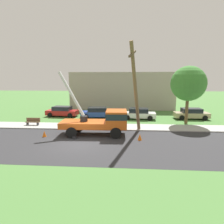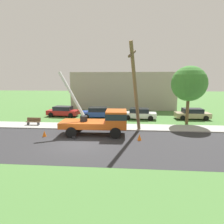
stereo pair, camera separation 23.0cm
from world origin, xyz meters
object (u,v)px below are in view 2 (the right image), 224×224
object	(u,v)px
park_bench	(33,122)
roadside_tree_near	(189,84)
leaning_utility_pole	(135,89)
parked_sedan_red	(63,111)
parked_sedan_tan	(192,114)
traffic_cone_behind	(44,134)
parked_sedan_blue	(98,113)
traffic_cone_ahead	(139,137)
parked_sedan_white	(139,114)
utility_truck	(103,120)

from	to	relation	value
park_bench	roadside_tree_near	xyz separation A→B (m)	(17.70, 2.36, 4.25)
leaning_utility_pole	parked_sedan_red	distance (m)	13.46
parked_sedan_tan	roadside_tree_near	size ratio (longest dim) A/B	0.65
traffic_cone_behind	parked_sedan_red	world-z (taller)	parked_sedan_red
traffic_cone_behind	parked_sedan_blue	world-z (taller)	parked_sedan_blue
park_bench	parked_sedan_blue	bearing A→B (deg)	37.92
traffic_cone_ahead	traffic_cone_behind	bearing A→B (deg)	177.44
traffic_cone_ahead	parked_sedan_tan	bearing A→B (deg)	52.50
park_bench	parked_sedan_red	bearing A→B (deg)	75.62
parked_sedan_blue	parked_sedan_red	bearing A→B (deg)	172.44
parked_sedan_white	parked_sedan_red	bearing A→B (deg)	174.08
utility_truck	parked_sedan_white	size ratio (longest dim) A/B	1.51
parked_sedan_white	park_bench	world-z (taller)	parked_sedan_white
parked_sedan_red	park_bench	size ratio (longest dim) A/B	2.82
utility_truck	traffic_cone_behind	world-z (taller)	utility_truck
parked_sedan_blue	roadside_tree_near	world-z (taller)	roadside_tree_near
traffic_cone_behind	parked_sedan_red	distance (m)	10.08
parked_sedan_tan	traffic_cone_behind	bearing A→B (deg)	-149.96
traffic_cone_behind	park_bench	distance (m)	5.13
traffic_cone_ahead	parked_sedan_blue	xyz separation A→B (m)	(-5.13, 9.65, 0.43)
utility_truck	parked_sedan_blue	world-z (taller)	utility_truck
parked_sedan_white	traffic_cone_ahead	bearing A→B (deg)	-92.97
parked_sedan_blue	utility_truck	bearing A→B (deg)	-78.09
parked_sedan_tan	park_bench	bearing A→B (deg)	-164.77
parked_sedan_blue	parked_sedan_white	world-z (taller)	same
parked_sedan_red	roadside_tree_near	distance (m)	17.05
parked_sedan_tan	park_bench	size ratio (longest dim) A/B	2.76
parked_sedan_white	roadside_tree_near	xyz separation A→B (m)	(5.46, -2.37, 4.00)
leaning_utility_pole	parked_sedan_blue	distance (m)	9.75
parked_sedan_white	parked_sedan_tan	bearing A→B (deg)	4.11
utility_truck	leaning_utility_pole	size ratio (longest dim) A/B	0.81
parked_sedan_blue	park_bench	xyz separation A→B (m)	(-6.63, -5.16, -0.25)
parked_sedan_red	parked_sedan_tan	world-z (taller)	same
parked_sedan_blue	parked_sedan_tan	world-z (taller)	same
leaning_utility_pole	traffic_cone_behind	bearing A→B (deg)	-169.28
traffic_cone_ahead	leaning_utility_pole	bearing A→B (deg)	100.61
parked_sedan_red	traffic_cone_behind	bearing A→B (deg)	-81.00
utility_truck	leaning_utility_pole	world-z (taller)	leaning_utility_pole
parked_sedan_red	roadside_tree_near	bearing A→B (deg)	-12.13
utility_truck	parked_sedan_red	world-z (taller)	utility_truck
utility_truck	traffic_cone_behind	distance (m)	5.51
traffic_cone_ahead	parked_sedan_white	distance (m)	9.24
leaning_utility_pole	utility_truck	bearing A→B (deg)	-171.04
utility_truck	park_bench	distance (m)	8.93
parked_sedan_white	parked_sedan_tan	size ratio (longest dim) A/B	1.02
utility_truck	parked_sedan_red	bearing A→B (deg)	127.74
utility_truck	traffic_cone_ahead	distance (m)	3.88
parked_sedan_red	parked_sedan_white	bearing A→B (deg)	-5.92
traffic_cone_ahead	parked_sedan_red	xyz separation A→B (m)	(-10.26, 10.33, 0.43)
leaning_utility_pole	park_bench	world-z (taller)	leaning_utility_pole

